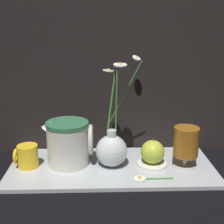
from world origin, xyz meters
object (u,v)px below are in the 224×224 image
Objects in this scene: vase_with_flowers at (113,148)px; yellow_mug at (27,156)px; tea_glass at (186,143)px; ceramic_pitcher at (69,141)px; orange_fruit at (153,152)px.

vase_with_flowers reaches higher than yellow_mug.
tea_glass is (0.23, -0.02, 0.02)m from vase_with_flowers.
ceramic_pitcher is 0.27m from orange_fruit.
yellow_mug is 0.46× the size of ceramic_pitcher.
yellow_mug is 0.40m from orange_fruit.
ceramic_pitcher is at bearing 174.69° from tea_glass.
tea_glass is at bearing -4.63° from vase_with_flowers.
ceramic_pitcher is (-0.14, 0.02, 0.02)m from vase_with_flowers.
ceramic_pitcher reaches higher than tea_glass.
ceramic_pitcher is at bearing 5.97° from yellow_mug.
vase_with_flowers is 0.13m from orange_fruit.
yellow_mug is at bearing 178.69° from orange_fruit.
vase_with_flowers is at bearing 175.37° from tea_glass.
vase_with_flowers is at bearing -6.40° from ceramic_pitcher.
vase_with_flowers is 4.09× the size of orange_fruit.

